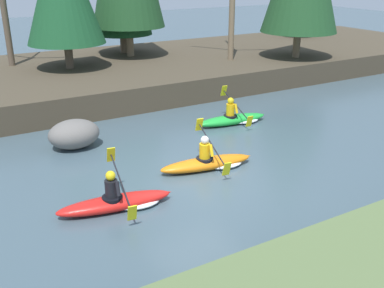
% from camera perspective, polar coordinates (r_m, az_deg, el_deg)
% --- Properties ---
extents(ground_plane, '(90.00, 90.00, 0.00)m').
position_cam_1_polar(ground_plane, '(12.07, 0.92, -4.59)').
color(ground_plane, '#425660').
extents(riverbank_far, '(44.00, 9.79, 1.03)m').
position_cam_1_polar(riverbank_far, '(21.54, -14.34, 8.07)').
color(riverbank_far, '#473D2D').
rests_on(riverbank_far, ground).
extents(bare_tree_upstream, '(2.88, 2.84, 5.16)m').
position_cam_1_polar(bare_tree_upstream, '(22.53, -22.70, 15.31)').
color(bare_tree_upstream, brown).
rests_on(bare_tree_upstream, riverbank_far).
extents(kayaker_lead, '(2.79, 2.07, 1.20)m').
position_cam_1_polar(kayaker_lead, '(16.33, 5.37, 3.23)').
color(kayaker_lead, green).
rests_on(kayaker_lead, ground).
extents(kayaker_middle, '(2.80, 2.07, 1.20)m').
position_cam_1_polar(kayaker_middle, '(12.67, 2.29, -2.29)').
color(kayaker_middle, orange).
rests_on(kayaker_middle, ground).
extents(kayaker_trailing, '(2.80, 2.07, 1.20)m').
position_cam_1_polar(kayaker_trailing, '(10.77, -9.20, -7.16)').
color(kayaker_trailing, red).
rests_on(kayaker_trailing, ground).
extents(boulder_midstream, '(1.60, 1.25, 0.90)m').
position_cam_1_polar(boulder_midstream, '(14.50, -14.74, 1.23)').
color(boulder_midstream, slate).
rests_on(boulder_midstream, ground).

